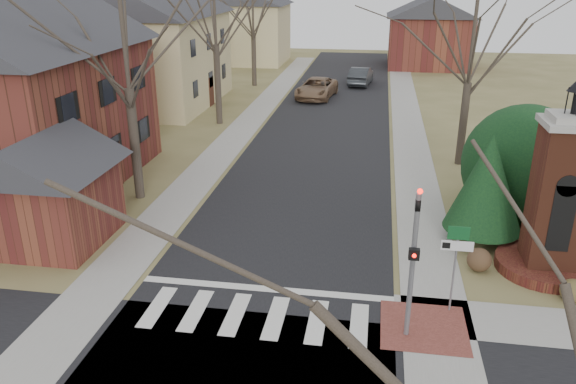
% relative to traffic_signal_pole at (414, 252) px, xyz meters
% --- Properties ---
extents(ground, '(120.00, 120.00, 0.00)m').
position_rel_traffic_signal_pole_xyz_m(ground, '(-4.30, -0.57, -2.59)').
color(ground, brown).
rests_on(ground, ground).
extents(main_street, '(8.00, 70.00, 0.01)m').
position_rel_traffic_signal_pole_xyz_m(main_street, '(-4.30, 21.43, -2.58)').
color(main_street, black).
rests_on(main_street, ground).
extents(crosswalk_zone, '(8.00, 2.20, 0.02)m').
position_rel_traffic_signal_pole_xyz_m(crosswalk_zone, '(-4.30, 0.23, -2.58)').
color(crosswalk_zone, silver).
rests_on(crosswalk_zone, ground).
extents(stop_bar, '(8.00, 0.35, 0.02)m').
position_rel_traffic_signal_pole_xyz_m(stop_bar, '(-4.30, 1.73, -2.58)').
color(stop_bar, silver).
rests_on(stop_bar, ground).
extents(sidewalk_right_main, '(2.00, 60.00, 0.02)m').
position_rel_traffic_signal_pole_xyz_m(sidewalk_right_main, '(0.90, 21.43, -2.58)').
color(sidewalk_right_main, gray).
rests_on(sidewalk_right_main, ground).
extents(sidewalk_left, '(2.00, 60.00, 0.02)m').
position_rel_traffic_signal_pole_xyz_m(sidewalk_left, '(-9.50, 21.43, -2.58)').
color(sidewalk_left, gray).
rests_on(sidewalk_left, ground).
extents(curb_apron, '(2.40, 2.40, 0.02)m').
position_rel_traffic_signal_pole_xyz_m(curb_apron, '(0.50, 0.43, -2.57)').
color(curb_apron, brown).
rests_on(curb_apron, ground).
extents(traffic_signal_pole, '(0.28, 0.41, 4.50)m').
position_rel_traffic_signal_pole_xyz_m(traffic_signal_pole, '(0.00, 0.00, 0.00)').
color(traffic_signal_pole, slate).
rests_on(traffic_signal_pole, ground).
extents(sign_post, '(0.90, 0.07, 2.75)m').
position_rel_traffic_signal_pole_xyz_m(sign_post, '(1.29, 1.41, -0.64)').
color(sign_post, slate).
rests_on(sign_post, ground).
extents(brick_gate_monument, '(3.20, 3.20, 6.47)m').
position_rel_traffic_signal_pole_xyz_m(brick_gate_monument, '(4.70, 4.42, -0.42)').
color(brick_gate_monument, '#5F2C1B').
rests_on(brick_gate_monument, ground).
extents(house_brick_left, '(9.80, 11.80, 9.42)m').
position_rel_traffic_signal_pole_xyz_m(house_brick_left, '(-17.31, 9.42, 2.07)').
color(house_brick_left, brown).
rests_on(house_brick_left, ground).
extents(house_stucco_left, '(9.80, 12.80, 9.28)m').
position_rel_traffic_signal_pole_xyz_m(house_stucco_left, '(-17.80, 26.42, 2.01)').
color(house_stucco_left, '#CFC18A').
rests_on(house_stucco_left, ground).
extents(garage_left, '(4.80, 4.80, 4.29)m').
position_rel_traffic_signal_pole_xyz_m(garage_left, '(-12.82, 3.92, -0.35)').
color(garage_left, brown).
rests_on(garage_left, ground).
extents(house_distant_left, '(10.80, 8.80, 8.53)m').
position_rel_traffic_signal_pole_xyz_m(house_distant_left, '(-16.31, 47.42, 1.66)').
color(house_distant_left, '#CFC18A').
rests_on(house_distant_left, ground).
extents(house_distant_right, '(8.80, 8.80, 7.30)m').
position_rel_traffic_signal_pole_xyz_m(house_distant_right, '(3.69, 47.42, 1.06)').
color(house_distant_right, brown).
rests_on(house_distant_right, ground).
extents(evergreen_near, '(2.80, 2.80, 4.10)m').
position_rel_traffic_signal_pole_xyz_m(evergreen_near, '(2.90, 6.43, -0.29)').
color(evergreen_near, '#473D33').
rests_on(evergreen_near, ground).
extents(evergreen_mid, '(3.40, 3.40, 4.70)m').
position_rel_traffic_signal_pole_xyz_m(evergreen_mid, '(6.20, 7.63, 0.01)').
color(evergreen_mid, '#473D33').
rests_on(evergreen_mid, ground).
extents(evergreen_mass, '(4.80, 4.80, 4.80)m').
position_rel_traffic_signal_pole_xyz_m(evergreen_mass, '(4.70, 8.93, -0.19)').
color(evergreen_mass, black).
rests_on(evergreen_mass, ground).
extents(bare_tree_0, '(8.05, 8.05, 11.15)m').
position_rel_traffic_signal_pole_xyz_m(bare_tree_0, '(-11.30, 8.43, 5.11)').
color(bare_tree_0, '#473D33').
rests_on(bare_tree_0, ground).
extents(bare_tree_2, '(7.35, 7.35, 10.19)m').
position_rel_traffic_signal_pole_xyz_m(bare_tree_2, '(-11.80, 34.43, 4.44)').
color(bare_tree_2, '#473D33').
rests_on(bare_tree_2, ground).
extents(bare_tree_3, '(7.00, 7.00, 9.70)m').
position_rel_traffic_signal_pole_xyz_m(bare_tree_3, '(3.20, 15.43, 4.10)').
color(bare_tree_3, '#473D33').
rests_on(bare_tree_3, ground).
extents(pickup_truck, '(3.17, 5.74, 1.52)m').
position_rel_traffic_signal_pole_xyz_m(pickup_truck, '(-5.90, 30.22, -1.83)').
color(pickup_truck, '#816146').
rests_on(pickup_truck, ground).
extents(distant_car, '(2.15, 4.80, 1.53)m').
position_rel_traffic_signal_pole_xyz_m(distant_car, '(-2.70, 36.16, -1.82)').
color(distant_car, '#2F3337').
rests_on(distant_car, ground).
extents(dry_shrub_left, '(0.81, 0.81, 0.81)m').
position_rel_traffic_signal_pole_xyz_m(dry_shrub_left, '(2.50, 4.03, -2.18)').
color(dry_shrub_left, '#4D3623').
rests_on(dry_shrub_left, ground).
extents(dry_shrub_right, '(0.73, 0.73, 0.73)m').
position_rel_traffic_signal_pole_xyz_m(dry_shrub_right, '(5.00, 2.54, -2.22)').
color(dry_shrub_right, brown).
rests_on(dry_shrub_right, ground).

